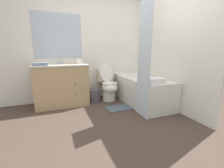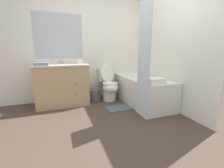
{
  "view_description": "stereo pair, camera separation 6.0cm",
  "coord_description": "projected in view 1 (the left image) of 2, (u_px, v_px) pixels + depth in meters",
  "views": [
    {
      "loc": [
        -0.84,
        -1.81,
        1.12
      ],
      "look_at": [
        0.14,
        0.77,
        0.52
      ],
      "focal_mm": 24.0,
      "sensor_mm": 36.0,
      "label": 1
    },
    {
      "loc": [
        -0.78,
        -1.83,
        1.12
      ],
      "look_at": [
        0.14,
        0.77,
        0.52
      ],
      "focal_mm": 24.0,
      "sensor_mm": 36.0,
      "label": 2
    }
  ],
  "objects": [
    {
      "name": "wall_right",
      "position": [
        161.0,
        45.0,
        3.14
      ],
      "size": [
        0.05,
        2.7,
        2.5
      ],
      "color": "white",
      "rests_on": "ground_plane"
    },
    {
      "name": "vanity_cabinet",
      "position": [
        62.0,
        85.0,
        3.13
      ],
      "size": [
        1.06,
        0.6,
        0.86
      ],
      "color": "tan",
      "rests_on": "ground_plane"
    },
    {
      "name": "ground_plane",
      "position": [
        121.0,
        130.0,
        2.19
      ],
      "size": [
        14.0,
        14.0,
        0.0
      ],
      "primitive_type": "plane",
      "color": "#47382D"
    },
    {
      "name": "wastebasket",
      "position": [
        94.0,
        95.0,
        3.41
      ],
      "size": [
        0.26,
        0.26,
        0.28
      ],
      "color": "#4C4C51",
      "rests_on": "ground_plane"
    },
    {
      "name": "shower_curtain",
      "position": [
        144.0,
        62.0,
        2.46
      ],
      "size": [
        0.01,
        0.36,
        1.89
      ],
      "color": "silver",
      "rests_on": "ground_plane"
    },
    {
      "name": "bath_mat",
      "position": [
        119.0,
        108.0,
        3.0
      ],
      "size": [
        0.49,
        0.33,
        0.02
      ],
      "color": "#4C5660",
      "rests_on": "ground_plane"
    },
    {
      "name": "bath_towel_folded",
      "position": [
        155.0,
        81.0,
        2.62
      ],
      "size": [
        0.29,
        0.22,
        0.1
      ],
      "color": "white",
      "rests_on": "bathtub"
    },
    {
      "name": "tissue_box",
      "position": [
        79.0,
        62.0,
        3.2
      ],
      "size": [
        0.12,
        0.14,
        0.11
      ],
      "color": "beige",
      "rests_on": "vanity_cabinet"
    },
    {
      "name": "sink_faucet",
      "position": [
        60.0,
        62.0,
        3.21
      ],
      "size": [
        0.14,
        0.12,
        0.12
      ],
      "color": "silver",
      "rests_on": "vanity_cabinet"
    },
    {
      "name": "wall_back",
      "position": [
        91.0,
        45.0,
        3.49
      ],
      "size": [
        8.0,
        0.06,
        2.5
      ],
      "color": "white",
      "rests_on": "ground_plane"
    },
    {
      "name": "bathtub",
      "position": [
        141.0,
        90.0,
        3.29
      ],
      "size": [
        0.7,
        1.55,
        0.57
      ],
      "color": "silver",
      "rests_on": "ground_plane"
    },
    {
      "name": "hand_towel_folded",
      "position": [
        40.0,
        64.0,
        2.75
      ],
      "size": [
        0.26,
        0.13,
        0.06
      ],
      "color": "slate",
      "rests_on": "vanity_cabinet"
    },
    {
      "name": "toilet",
      "position": [
        108.0,
        85.0,
        3.46
      ],
      "size": [
        0.36,
        0.62,
        0.82
      ],
      "color": "silver",
      "rests_on": "ground_plane"
    }
  ]
}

